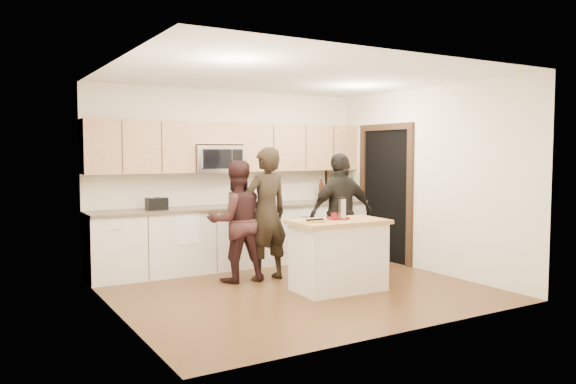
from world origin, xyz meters
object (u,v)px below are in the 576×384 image
toaster (157,204)px  woman_center (236,221)px  island (338,255)px  woman_left (266,214)px  woman_right (341,215)px

toaster → woman_center: bearing=-47.2°
island → woman_center: woman_center is taller
island → woman_left: bearing=119.6°
island → woman_right: size_ratio=0.71×
toaster → island: bearing=-49.3°
woman_center → woman_right: size_ratio=0.94×
woman_left → woman_right: woman_left is taller
toaster → woman_right: 2.61m
woman_right → woman_left: bearing=-13.9°
woman_center → toaster: bearing=-40.3°
woman_left → woman_center: size_ratio=1.11×
woman_center → woman_left: bearing=168.5°
toaster → woman_center: woman_center is taller
island → woman_left: woman_left is taller
toaster → woman_center: (0.82, -0.88, -0.21)m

